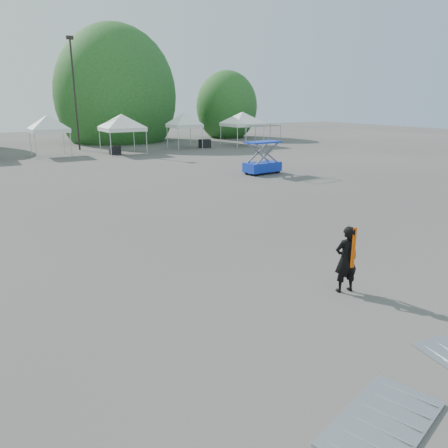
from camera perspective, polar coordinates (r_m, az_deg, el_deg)
ground at (r=12.57m, az=2.92°, el=-5.20°), size 120.00×120.00×0.00m
light_pole_east at (r=42.79m, az=-18.98°, el=16.49°), size 0.60×0.25×9.80m
tree_mid_e at (r=51.12m, az=-13.92°, el=15.90°), size 5.12×5.12×7.79m
tree_far_e at (r=54.75m, az=0.36°, el=15.05°), size 3.84×3.84×5.84m
tent_e at (r=38.98m, az=-22.04°, el=12.70°), size 4.08×4.08×3.88m
tent_f at (r=38.88m, az=-13.25°, el=13.42°), size 4.66×4.66×3.88m
tent_g at (r=42.60m, az=-5.23°, el=13.95°), size 3.83×3.83×3.88m
tent_h at (r=44.60m, az=2.40°, el=14.09°), size 4.71×4.71×3.88m
man at (r=10.93m, az=15.67°, el=-4.45°), size 0.68×0.53×1.66m
scissor_lift at (r=27.64m, az=5.07°, el=9.64°), size 2.40×1.34×2.98m
barrier_left at (r=7.31m, az=20.02°, el=-23.21°), size 2.34×1.60×0.07m
crate_mid at (r=38.72m, az=-14.06°, el=9.33°), size 0.97×0.79×0.71m
crate_east at (r=42.90m, az=-2.53°, el=10.45°), size 1.15×0.96×0.80m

